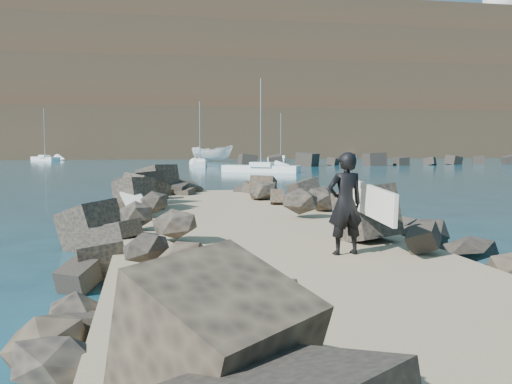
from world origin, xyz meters
TOP-DOWN VIEW (x-y plane):
  - ground at (0.00, 0.00)m, footprint 800.00×800.00m
  - jetty at (0.00, -2.00)m, footprint 6.00×26.00m
  - riprap_left at (-2.90, -1.50)m, footprint 2.60×22.00m
  - riprap_right at (2.90, -1.50)m, footprint 2.60×22.00m
  - breakwater_secondary at (35.00, 55.00)m, footprint 52.00×4.00m
  - headland at (10.00, 160.00)m, footprint 360.00×140.00m
  - surfboard_resting at (-2.82, 2.72)m, footprint 0.93×2.27m
  - boat_imported at (7.62, 74.54)m, footprint 6.79×3.86m
  - surfer_with_board at (1.12, -3.86)m, footprint 0.85×2.26m
  - radome at (104.01, 144.28)m, footprint 12.70×12.70m
  - sailboat_b at (3.85, 54.16)m, footprint 2.27×6.58m
  - sailboat_c at (8.14, 38.97)m, footprint 7.14×5.21m
  - sailboat_f at (34.82, 91.00)m, footprint 4.05×5.26m
  - sailboat_d at (18.10, 72.83)m, footprint 3.12×6.41m
  - sailboat_e at (-18.62, 84.28)m, footprint 5.44×6.75m
  - headland_buildings at (16.81, 152.19)m, footprint 137.50×30.50m

SIDE VIEW (x-z plane):
  - ground at x=0.00m, z-range 0.00..0.00m
  - jetty at x=0.00m, z-range 0.00..0.60m
  - sailboat_c at x=8.14m, z-range -4.08..4.77m
  - sailboat_e at x=-18.62m, z-range -3.97..4.66m
  - sailboat_b at x=3.85m, z-range -3.58..4.27m
  - sailboat_d at x=18.10m, z-range -3.48..4.18m
  - sailboat_f at x=34.82m, z-range -3.06..3.75m
  - riprap_left at x=-2.90m, z-range 0.00..1.00m
  - riprap_right at x=2.90m, z-range 0.00..1.00m
  - breakwater_secondary at x=35.00m, z-range 0.00..1.20m
  - surfboard_resting at x=-2.82m, z-range 1.00..1.07m
  - boat_imported at x=7.62m, z-range 0.00..2.47m
  - surfer_with_board at x=1.12m, z-range 0.61..2.43m
  - headland at x=10.00m, z-range 0.00..32.00m
  - headland_buildings at x=16.81m, z-range 31.47..36.47m
  - radome at x=104.01m, z-range 33.63..53.75m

